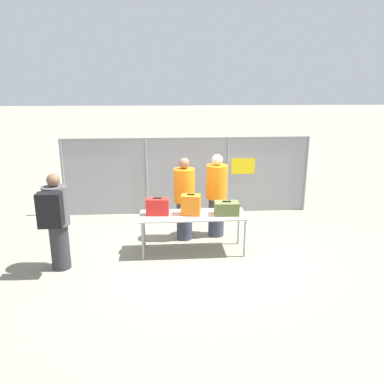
{
  "coord_description": "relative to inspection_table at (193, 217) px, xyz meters",
  "views": [
    {
      "loc": [
        -0.56,
        -6.89,
        3.13
      ],
      "look_at": [
        -0.01,
        0.47,
        1.05
      ],
      "focal_mm": 35.0,
      "sensor_mm": 36.0,
      "label": 1
    }
  ],
  "objects": [
    {
      "name": "security_worker_far",
      "position": [
        0.57,
        0.82,
        0.21
      ],
      "size": [
        0.44,
        0.44,
        1.79
      ],
      "rotation": [
        0.0,
        0.0,
        3.66
      ],
      "color": "#383D4C",
      "rests_on": "ground_plane"
    },
    {
      "name": "suitcase_red",
      "position": [
        -0.67,
        0.03,
        0.22
      ],
      "size": [
        0.44,
        0.23,
        0.34
      ],
      "color": "red",
      "rests_on": "inspection_table"
    },
    {
      "name": "traveler_hooded",
      "position": [
        -2.39,
        -0.57,
        0.24
      ],
      "size": [
        0.43,
        0.66,
        1.73
      ],
      "rotation": [
        0.0,
        0.0,
        0.0
      ],
      "color": "#2D2D33",
      "rests_on": "ground_plane"
    },
    {
      "name": "suitcase_orange",
      "position": [
        -0.04,
        0.01,
        0.25
      ],
      "size": [
        0.4,
        0.31,
        0.41
      ],
      "color": "orange",
      "rests_on": "inspection_table"
    },
    {
      "name": "security_worker_near",
      "position": [
        -0.13,
        0.68,
        0.19
      ],
      "size": [
        0.43,
        0.43,
        1.75
      ],
      "rotation": [
        0.0,
        0.0,
        3.15
      ],
      "color": "#383D4C",
      "rests_on": "ground_plane"
    },
    {
      "name": "utility_trailer",
      "position": [
        1.42,
        4.05,
        -0.27
      ],
      "size": [
        3.45,
        2.36,
        0.75
      ],
      "color": "#4C6B47",
      "rests_on": "ground_plane"
    },
    {
      "name": "suitcase_olive",
      "position": [
        0.64,
        -0.04,
        0.18
      ],
      "size": [
        0.48,
        0.32,
        0.27
      ],
      "color": "#566033",
      "rests_on": "inspection_table"
    },
    {
      "name": "fence_section",
      "position": [
        0.05,
        2.39,
        0.3
      ],
      "size": [
        6.18,
        0.07,
        1.94
      ],
      "color": "gray",
      "rests_on": "ground_plane"
    },
    {
      "name": "inspection_table",
      "position": [
        0.0,
        0.0,
        0.0
      ],
      "size": [
        2.03,
        0.72,
        0.77
      ],
      "color": "#B2B2AD",
      "rests_on": "ground_plane"
    },
    {
      "name": "ground_plane",
      "position": [
        0.04,
        0.13,
        -0.71
      ],
      "size": [
        120.0,
        120.0,
        0.0
      ],
      "primitive_type": "plane",
      "color": "gray"
    }
  ]
}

